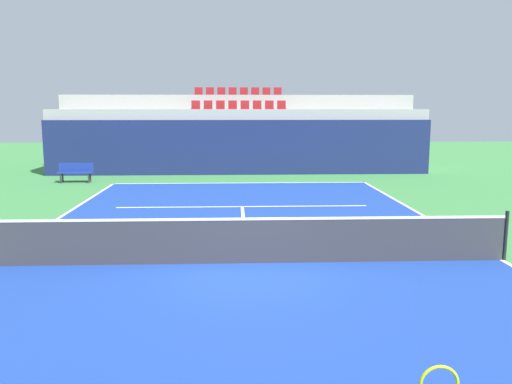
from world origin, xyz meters
TOP-DOWN VIEW (x-y plane):
  - ground_plane at (0.00, 0.00)m, footprint 80.00×80.00m
  - court_surface at (0.00, 0.00)m, footprint 11.00×24.00m
  - baseline_far at (0.00, 11.95)m, footprint 11.00×0.10m
  - sideline_right at (5.45, 0.00)m, footprint 0.10×24.00m
  - service_line_far at (0.00, 6.40)m, footprint 8.26×0.10m
  - centre_service_line at (0.00, 3.20)m, footprint 0.10×6.40m
  - back_wall at (0.00, 14.98)m, footprint 18.75×0.30m
  - stands_tier_lower at (0.00, 16.33)m, footprint 18.75×2.40m
  - stands_tier_upper at (0.00, 18.73)m, footprint 18.75×2.40m
  - seating_row_lower at (-0.00, 16.43)m, footprint 4.82×0.44m
  - seating_row_upper at (-0.00, 18.83)m, footprint 4.82×0.44m
  - tennis_net at (0.00, 0.00)m, footprint 11.08×0.08m
  - player_bench at (-7.19, 12.48)m, footprint 1.50×0.40m

SIDE VIEW (x-z plane):
  - ground_plane at x=0.00m, z-range 0.00..0.00m
  - court_surface at x=0.00m, z-range 0.00..0.01m
  - baseline_far at x=0.00m, z-range 0.01..0.01m
  - sideline_right at x=5.45m, z-range 0.01..0.01m
  - service_line_far at x=0.00m, z-range 0.01..0.01m
  - centre_service_line at x=0.00m, z-range 0.01..0.01m
  - player_bench at x=-7.19m, z-range 0.08..0.93m
  - tennis_net at x=0.00m, z-range -0.03..1.04m
  - back_wall at x=0.00m, z-range 0.00..2.66m
  - stands_tier_lower at x=0.00m, z-range 0.00..3.17m
  - stands_tier_upper at x=0.00m, z-range 0.00..3.92m
  - seating_row_lower at x=0.00m, z-range 3.08..3.52m
  - seating_row_upper at x=0.00m, z-range 3.83..4.27m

